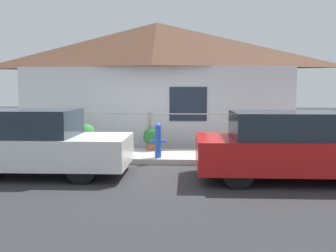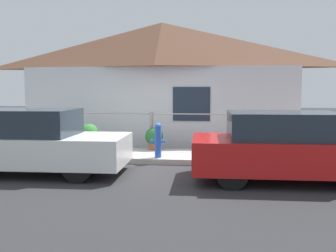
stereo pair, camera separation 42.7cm
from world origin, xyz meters
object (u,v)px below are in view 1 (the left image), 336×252
object	(u,v)px
car_right	(291,146)
potted_plant_by_fence	(86,135)
potted_plant_near_hydrant	(152,138)
car_left	(27,143)
fire_hydrant	(158,140)

from	to	relation	value
car_right	potted_plant_by_fence	bearing A→B (deg)	150.90
potted_plant_near_hydrant	car_left	bearing A→B (deg)	-131.12
fire_hydrant	potted_plant_by_fence	bearing A→B (deg)	154.01
potted_plant_by_fence	fire_hydrant	bearing A→B (deg)	-25.99
car_left	potted_plant_by_fence	distance (m)	2.57
car_right	potted_plant_by_fence	world-z (taller)	car_right
car_left	potted_plant_by_fence	xyz separation A→B (m)	(0.49, 2.52, -0.14)
fire_hydrant	car_left	bearing A→B (deg)	-149.95
fire_hydrant	potted_plant_near_hydrant	world-z (taller)	fire_hydrant
car_left	car_right	size ratio (longest dim) A/B	1.09
potted_plant_near_hydrant	potted_plant_by_fence	size ratio (longest dim) A/B	0.87
potted_plant_near_hydrant	potted_plant_by_fence	distance (m)	1.82
car_right	fire_hydrant	bearing A→B (deg)	150.00
car_left	fire_hydrant	xyz separation A→B (m)	(2.58, 1.49, -0.10)
car_right	fire_hydrant	distance (m)	3.17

